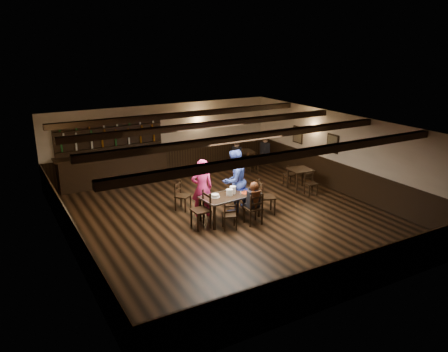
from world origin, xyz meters
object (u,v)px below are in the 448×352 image
woman_pink (202,188)px  man_blue (234,181)px  chair_near_left (230,214)px  cake (215,196)px  chair_near_right (255,207)px  bar_counter (113,164)px  dining_table (230,197)px

woman_pink → man_blue: 1.05m
chair_near_left → cake: size_ratio=2.97×
chair_near_left → man_blue: 1.51m
chair_near_left → man_blue: man_blue is taller
chair_near_left → man_blue: bearing=54.8°
chair_near_right → cake: bearing=138.8°
chair_near_right → cake: 1.16m
chair_near_left → cake: (-0.08, 0.70, 0.32)m
woman_pink → bar_counter: bar_counter is taller
dining_table → chair_near_left: chair_near_left is taller
bar_counter → chair_near_left: bearing=-73.6°
bar_counter → dining_table: bearing=-67.7°
chair_near_left → chair_near_right: 0.78m
chair_near_right → chair_near_left: bearing=176.2°
dining_table → chair_near_right: bearing=-60.4°
woman_pink → cake: bearing=116.1°
woman_pink → bar_counter: (-1.42, 4.31, -0.15)m
chair_near_right → man_blue: (0.05, 1.22, 0.41)m
chair_near_left → chair_near_right: bearing=-3.8°
woman_pink → bar_counter: bearing=-58.9°
chair_near_left → bar_counter: size_ratio=0.20×
man_blue → bar_counter: bearing=-78.8°
chair_near_right → bar_counter: size_ratio=0.23×
chair_near_left → cake: cake is taller
chair_near_left → bar_counter: bar_counter is taller
bar_counter → cake: bearing=-72.3°
dining_table → man_blue: size_ratio=0.94×
chair_near_left → woman_pink: bearing=99.8°
man_blue → bar_counter: 5.06m
cake → woman_pink: bearing=103.3°
chair_near_left → chair_near_right: chair_near_right is taller
chair_near_left → cake: bearing=96.9°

